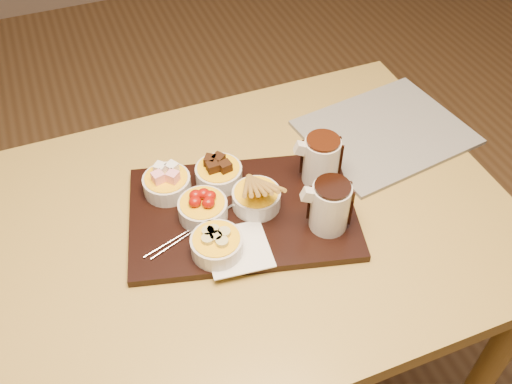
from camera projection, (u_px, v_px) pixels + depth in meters
name	position (u px, v px, depth m)	size (l,w,h in m)	color
dining_table	(225.00, 254.00, 1.24)	(1.20, 0.80, 0.75)	#AA8C3F
serving_board	(242.00, 213.00, 1.17)	(0.46, 0.30, 0.02)	black
napkin	(238.00, 249.00, 1.10)	(0.12, 0.12, 0.00)	white
bowl_marshmallows	(167.00, 184.00, 1.19)	(0.10, 0.10, 0.04)	beige
bowl_cake	(219.00, 175.00, 1.21)	(0.10, 0.10, 0.04)	beige
bowl_strawberries	(203.00, 209.00, 1.14)	(0.10, 0.10, 0.04)	beige
bowl_biscotti	(256.00, 199.00, 1.16)	(0.10, 0.10, 0.04)	beige
bowl_bananas	(217.00, 245.00, 1.08)	(0.10, 0.10, 0.04)	beige
pitcher_dark_chocolate	(330.00, 207.00, 1.10)	(0.08, 0.08, 0.10)	silver
pitcher_milk_chocolate	(321.00, 161.00, 1.19)	(0.08, 0.08, 0.10)	silver
fondue_skewers	(199.00, 224.00, 1.14)	(0.26, 0.03, 0.01)	silver
newspaper	(385.00, 132.00, 1.36)	(0.36, 0.29, 0.01)	beige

